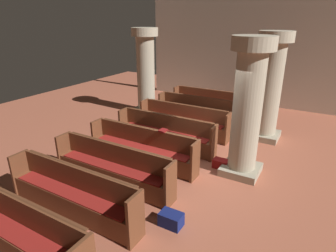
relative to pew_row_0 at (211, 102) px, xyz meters
The scene contains 17 objects.
ground_plane 4.01m from the pew_row_0, 72.79° to the right, with size 19.20×19.20×0.00m, color #AD5B42.
back_wall 3.11m from the pew_row_0, 62.72° to the left, with size 10.00×0.16×4.50m, color beige.
pew_row_0 is the anchor object (origin of this frame).
pew_row_1 1.15m from the pew_row_0, 90.00° to the right, with size 3.00×0.46×0.93m.
pew_row_2 2.29m from the pew_row_0, 90.00° to the right, with size 3.00×0.47×0.93m.
pew_row_3 3.44m from the pew_row_0, 90.00° to the right, with size 3.00×0.46×0.93m.
pew_row_4 4.59m from the pew_row_0, 90.00° to the right, with size 3.00×0.46×0.93m.
pew_row_5 5.74m from the pew_row_0, 90.00° to the right, with size 3.00×0.47×0.93m.
pew_row_6 6.88m from the pew_row_0, 90.00° to the right, with size 3.00×0.46×0.93m.
pew_row_7 8.03m from the pew_row_0, 90.00° to the right, with size 3.00×0.47×0.93m.
pillar_aisle_side 2.92m from the pew_row_0, 29.79° to the right, with size 0.97×0.97×3.18m.
pillar_far_side 2.75m from the pew_row_0, 155.94° to the right, with size 0.97×0.97×3.18m.
pillar_aisle_rear 4.60m from the pew_row_0, 58.54° to the right, with size 0.93×0.93×3.18m.
lectern 1.60m from the pew_row_0, 59.26° to the left, with size 0.48×0.45×1.08m.
hymn_book 4.45m from the pew_row_0, 83.52° to the right, with size 0.17×0.21×0.04m, color maroon.
kneeler_box_navy 6.52m from the pew_row_0, 74.21° to the right, with size 0.41×0.28×0.26m, color navy.
kneeler_box_red 4.24m from the pew_row_0, 64.49° to the right, with size 0.38×0.25×0.23m, color maroon.
Camera 1 is at (2.60, -6.07, 3.53)m, focal length 30.22 mm.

